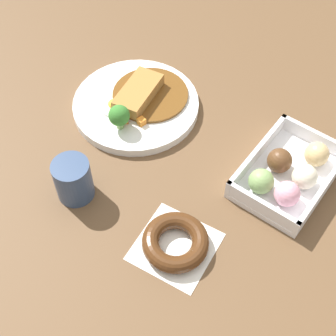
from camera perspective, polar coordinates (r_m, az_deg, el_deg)
name	(u,v)px	position (r m, az deg, el deg)	size (l,w,h in m)	color
ground_plane	(173,164)	(0.90, 0.62, 0.45)	(1.60, 1.60, 0.00)	brown
curry_plate	(136,103)	(0.98, -3.70, 7.54)	(0.25, 0.25, 0.07)	white
donut_box	(289,174)	(0.88, 13.90, -0.69)	(0.20, 0.14, 0.06)	white
chocolate_ring_donut	(175,242)	(0.79, 0.87, -8.65)	(0.14, 0.14, 0.03)	white
coffee_mug	(73,180)	(0.84, -10.98, -1.36)	(0.06, 0.06, 0.08)	#33476B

